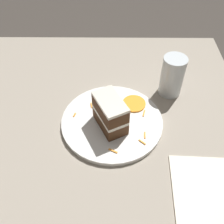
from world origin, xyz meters
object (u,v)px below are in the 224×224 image
(cream_dollop, at_px, (109,93))
(menu_card, at_px, (208,191))
(cake_slice, at_px, (110,113))
(orange_garnish, at_px, (134,104))
(drinking_glass, at_px, (172,78))
(plate, at_px, (112,121))

(cream_dollop, height_order, menu_card, cream_dollop)
(cake_slice, bearing_deg, orange_garnish, -157.51)
(drinking_glass, bearing_deg, orange_garnish, -58.99)
(orange_garnish, distance_m, menu_card, 0.32)
(cream_dollop, relative_size, menu_card, 0.27)
(plate, xyz_separation_m, cream_dollop, (-0.08, -0.01, 0.03))
(drinking_glass, distance_m, menu_card, 0.35)
(cake_slice, bearing_deg, plate, -131.35)
(cake_slice, distance_m, cream_dollop, 0.10)
(orange_garnish, relative_size, drinking_glass, 0.54)
(cake_slice, xyz_separation_m, drinking_glass, (-0.15, 0.19, -0.01))
(cake_slice, height_order, orange_garnish, cake_slice)
(drinking_glass, height_order, menu_card, drinking_glass)
(plate, xyz_separation_m, cake_slice, (0.02, -0.00, 0.05))
(cake_slice, bearing_deg, menu_card, 113.77)
(plate, relative_size, menu_card, 1.55)
(orange_garnish, xyz_separation_m, drinking_glass, (-0.07, 0.12, 0.04))
(plate, relative_size, orange_garnish, 4.11)
(cream_dollop, distance_m, orange_garnish, 0.08)
(orange_garnish, bearing_deg, plate, -45.96)
(orange_garnish, bearing_deg, drinking_glass, 121.01)
(drinking_glass, bearing_deg, plate, -53.77)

